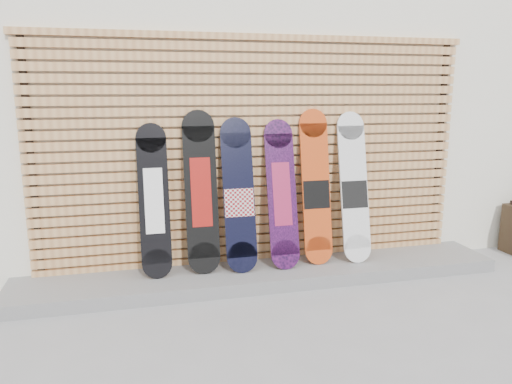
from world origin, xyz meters
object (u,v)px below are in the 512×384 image
snowboard_0 (154,201)px  snowboard_2 (239,196)px  snowboard_4 (316,188)px  snowboard_5 (354,188)px  snowboard_3 (282,194)px  snowboard_1 (201,192)px

snowboard_0 → snowboard_2: 0.78m
snowboard_2 → snowboard_4: snowboard_4 is taller
snowboard_0 → snowboard_5: bearing=-0.8°
snowboard_3 → snowboard_4: bearing=3.9°
snowboard_4 → snowboard_5: size_ratio=1.02×
snowboard_3 → snowboard_4: size_ratio=0.94×
snowboard_4 → snowboard_5: snowboard_4 is taller
snowboard_0 → snowboard_5: snowboard_5 is taller
snowboard_2 → snowboard_3: size_ratio=1.02×
snowboard_1 → snowboard_4: size_ratio=1.00×
snowboard_2 → snowboard_4: (0.77, 0.02, 0.03)m
snowboard_3 → snowboard_5: size_ratio=0.96×
snowboard_5 → snowboard_4: bearing=176.7°
snowboard_2 → snowboard_0: bearing=178.0°
snowboard_4 → snowboard_5: bearing=-3.3°
snowboard_2 → snowboard_5: snowboard_5 is taller
snowboard_2 → snowboard_1: bearing=174.6°
snowboard_0 → snowboard_1: bearing=0.7°
snowboard_3 → snowboard_4: (0.35, 0.02, 0.04)m
snowboard_5 → snowboard_1: bearing=178.7°
snowboard_0 → snowboard_3: (1.19, -0.03, 0.01)m
snowboard_1 → snowboard_2: 0.35m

